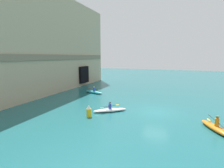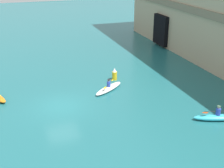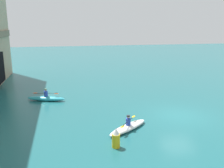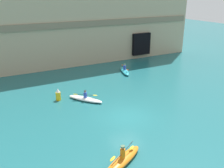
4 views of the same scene
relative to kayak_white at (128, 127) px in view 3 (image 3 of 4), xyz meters
The scene contains 4 objects.
ground_plane 4.77m from the kayak_white, 69.05° to the right, with size 120.00×120.00×0.00m, color #1E6066.
kayak_white is the anchor object (origin of this frame).
kayak_cyan 9.37m from the kayak_white, 36.61° to the left, with size 1.77×3.47×1.11m.
marker_buoy 2.53m from the kayak_white, 148.98° to the left, with size 0.46×0.46×1.14m.
Camera 3 is at (-16.34, 8.51, 6.81)m, focal length 40.00 mm.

